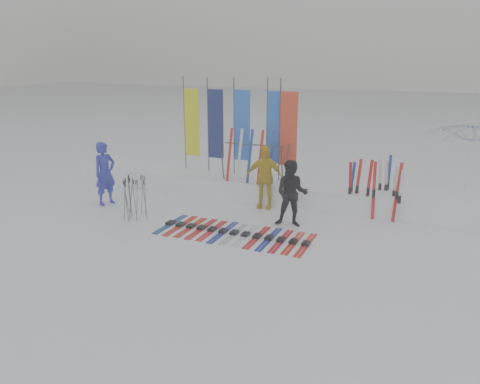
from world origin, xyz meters
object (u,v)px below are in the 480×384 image
at_px(ski_row, 234,233).
at_px(ski_rack, 254,157).
at_px(person_blue, 105,174).
at_px(person_black, 292,194).
at_px(person_yellow, 264,177).
at_px(tent_canopy, 470,165).

distance_m(ski_row, ski_rack, 3.44).
height_order(person_blue, ski_rack, person_blue).
bearing_deg(person_black, ski_rack, 123.86).
distance_m(person_blue, ski_row, 4.86).
bearing_deg(ski_row, person_yellow, 91.35).
bearing_deg(person_black, tent_canopy, 30.33).
bearing_deg(tent_canopy, person_blue, -158.59).
distance_m(person_yellow, ski_rack, 1.00).
height_order(person_yellow, ski_rack, person_yellow).
distance_m(person_black, ski_rack, 2.68).
relative_size(person_black, person_yellow, 0.95).
relative_size(tent_canopy, ski_row, 0.73).
distance_m(tent_canopy, ski_row, 7.51).
bearing_deg(ski_rack, ski_row, -78.07).
bearing_deg(ski_rack, tent_canopy, 16.01).
bearing_deg(ski_row, person_black, 45.51).
bearing_deg(ski_row, ski_rack, 101.93).
relative_size(person_blue, ski_rack, 0.96).
relative_size(person_yellow, ski_rack, 0.93).
bearing_deg(person_blue, ski_row, -82.57).
height_order(person_blue, tent_canopy, tent_canopy).
bearing_deg(person_blue, tent_canopy, -50.82).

